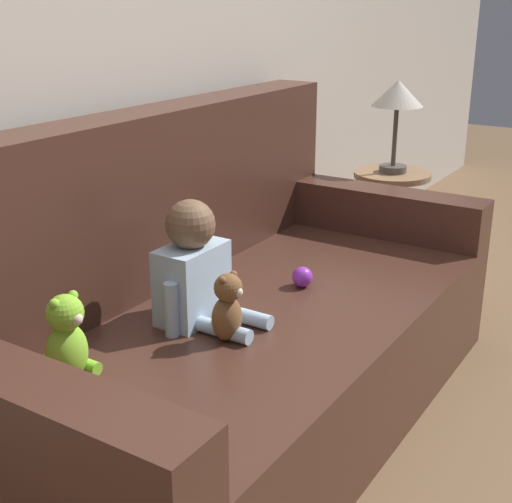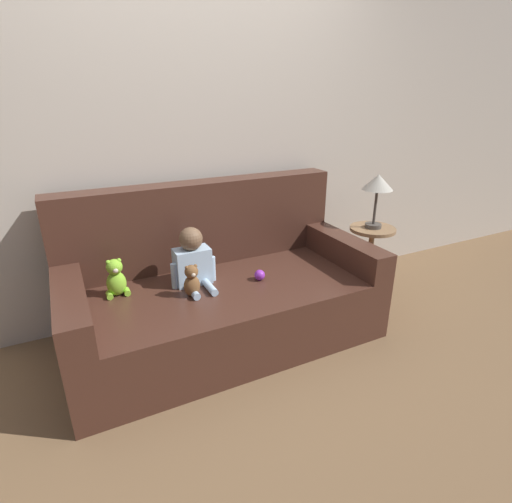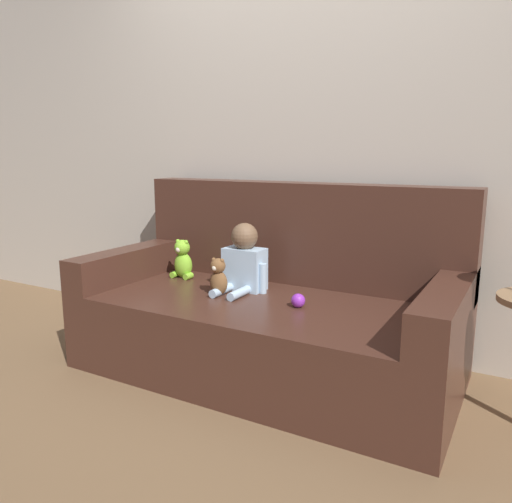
% 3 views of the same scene
% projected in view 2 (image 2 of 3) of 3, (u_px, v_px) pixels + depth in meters
% --- Properties ---
extents(ground_plane, '(12.00, 12.00, 0.00)m').
position_uv_depth(ground_plane, '(226.00, 337.00, 2.64)').
color(ground_plane, brown).
extents(wall_back, '(8.00, 0.05, 2.60)m').
position_uv_depth(wall_back, '(188.00, 126.00, 2.61)').
color(wall_back, beige).
rests_on(wall_back, ground_plane).
extents(couch, '(1.91, 0.94, 0.96)m').
position_uv_depth(couch, '(220.00, 290.00, 2.58)').
color(couch, '#47281E').
rests_on(couch, ground_plane).
extents(person_baby, '(0.28, 0.30, 0.36)m').
position_uv_depth(person_baby, '(193.00, 260.00, 2.42)').
color(person_baby, silver).
rests_on(person_baby, couch).
extents(teddy_bear_brown, '(0.10, 0.09, 0.20)m').
position_uv_depth(teddy_bear_brown, '(192.00, 281.00, 2.29)').
color(teddy_bear_brown, brown).
rests_on(teddy_bear_brown, couch).
extents(plush_toy_side, '(0.13, 0.10, 0.23)m').
position_uv_depth(plush_toy_side, '(116.00, 279.00, 2.30)').
color(plush_toy_side, '#8CD133').
rests_on(plush_toy_side, couch).
extents(toy_ball, '(0.07, 0.07, 0.07)m').
position_uv_depth(toy_ball, '(260.00, 275.00, 2.51)').
color(toy_ball, purple).
rests_on(toy_ball, couch).
extents(side_table, '(0.34, 0.34, 0.96)m').
position_uv_depth(side_table, '(375.00, 206.00, 2.91)').
color(side_table, '#93704C').
rests_on(side_table, ground_plane).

